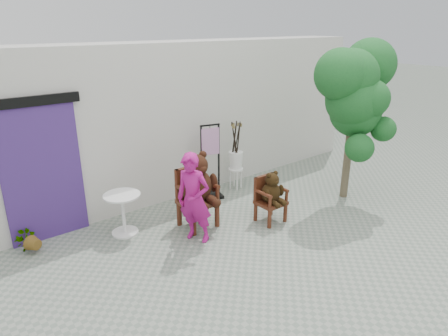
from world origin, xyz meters
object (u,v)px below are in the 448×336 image
object	(u,v)px
chair_big	(197,186)
tree	(356,89)
person	(194,199)
display_stand	(210,170)
cafe_table	(123,209)
stool_bucket	(236,160)
chair_small	(271,193)

from	to	relation	value
chair_big	tree	xyz separation A→B (m)	(2.92, -0.92, 1.46)
person	display_stand	size ratio (longest dim) A/B	1.01
cafe_table	stool_bucket	xyz separation A→B (m)	(2.70, 0.32, 0.20)
person	display_stand	bearing A→B (deg)	106.96
chair_small	stool_bucket	bearing A→B (deg)	72.36
display_stand	chair_small	bearing A→B (deg)	-66.48
stool_bucket	person	bearing A→B (deg)	-146.13
cafe_table	chair_small	bearing A→B (deg)	-28.39
person	chair_big	bearing A→B (deg)	112.38
display_stand	stool_bucket	world-z (taller)	display_stand
chair_small	cafe_table	size ratio (longest dim) A/B	1.33
cafe_table	stool_bucket	distance (m)	2.72
chair_big	display_stand	xyz separation A→B (m)	(0.88, 0.81, -0.16)
chair_big	chair_small	xyz separation A→B (m)	(1.10, -0.65, -0.21)
person	chair_small	bearing A→B (deg)	53.80
chair_small	chair_big	bearing A→B (deg)	149.31
chair_big	chair_small	size ratio (longest dim) A/B	1.43
chair_big	person	xyz separation A→B (m)	(-0.37, -0.45, 0.02)
person	cafe_table	size ratio (longest dim) A/B	2.17
chair_small	person	bearing A→B (deg)	171.98
chair_big	display_stand	world-z (taller)	display_stand
stool_bucket	tree	world-z (taller)	tree
display_stand	stool_bucket	distance (m)	0.71
cafe_table	display_stand	size ratio (longest dim) A/B	0.47
cafe_table	stool_bucket	size ratio (longest dim) A/B	0.49
display_stand	tree	distance (m)	3.13
cafe_table	display_stand	world-z (taller)	display_stand
cafe_table	tree	bearing A→B (deg)	-19.96
chair_big	stool_bucket	bearing A→B (deg)	28.58
person	tree	bearing A→B (deg)	53.60
chair_small	cafe_table	xyz separation A→B (m)	(-2.22, 1.20, -0.10)
cafe_table	person	bearing A→B (deg)	-52.92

